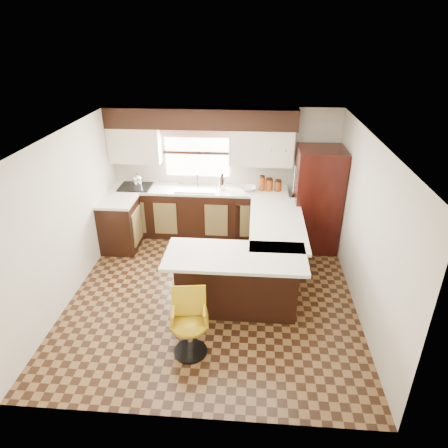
# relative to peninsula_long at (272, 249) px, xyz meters

# --- Properties ---
(floor) EXTENTS (4.40, 4.40, 0.00)m
(floor) POSITION_rel_peninsula_long_xyz_m (-0.90, -0.62, -0.45)
(floor) COLOR #49301A
(floor) RESTS_ON ground
(ceiling) EXTENTS (4.40, 4.40, 0.00)m
(ceiling) POSITION_rel_peninsula_long_xyz_m (-0.90, -0.62, 1.95)
(ceiling) COLOR silver
(ceiling) RESTS_ON wall_back
(wall_back) EXTENTS (4.40, 0.00, 4.40)m
(wall_back) POSITION_rel_peninsula_long_xyz_m (-0.90, 1.58, 0.75)
(wall_back) COLOR beige
(wall_back) RESTS_ON floor
(wall_front) EXTENTS (4.40, 0.00, 4.40)m
(wall_front) POSITION_rel_peninsula_long_xyz_m (-0.90, -2.83, 0.75)
(wall_front) COLOR beige
(wall_front) RESTS_ON floor
(wall_left) EXTENTS (0.00, 4.40, 4.40)m
(wall_left) POSITION_rel_peninsula_long_xyz_m (-3.00, -0.62, 0.75)
(wall_left) COLOR beige
(wall_left) RESTS_ON floor
(wall_right) EXTENTS (0.00, 4.40, 4.40)m
(wall_right) POSITION_rel_peninsula_long_xyz_m (1.20, -0.62, 0.75)
(wall_right) COLOR beige
(wall_right) RESTS_ON floor
(base_cab_back) EXTENTS (3.30, 0.60, 0.90)m
(base_cab_back) POSITION_rel_peninsula_long_xyz_m (-1.35, 1.28, 0.00)
(base_cab_back) COLOR black
(base_cab_back) RESTS_ON floor
(base_cab_left) EXTENTS (0.60, 0.70, 0.90)m
(base_cab_left) POSITION_rel_peninsula_long_xyz_m (-2.70, 0.62, 0.00)
(base_cab_left) COLOR black
(base_cab_left) RESTS_ON floor
(counter_back) EXTENTS (3.30, 0.60, 0.04)m
(counter_back) POSITION_rel_peninsula_long_xyz_m (-1.35, 1.28, 0.47)
(counter_back) COLOR silver
(counter_back) RESTS_ON base_cab_back
(counter_left) EXTENTS (0.60, 0.70, 0.04)m
(counter_left) POSITION_rel_peninsula_long_xyz_m (-2.70, 0.62, 0.47)
(counter_left) COLOR silver
(counter_left) RESTS_ON base_cab_left
(soffit) EXTENTS (3.40, 0.35, 0.36)m
(soffit) POSITION_rel_peninsula_long_xyz_m (-1.30, 1.40, 1.77)
(soffit) COLOR black
(soffit) RESTS_ON wall_back
(upper_cab_left) EXTENTS (0.94, 0.35, 0.64)m
(upper_cab_left) POSITION_rel_peninsula_long_xyz_m (-2.52, 1.40, 1.27)
(upper_cab_left) COLOR beige
(upper_cab_left) RESTS_ON wall_back
(upper_cab_right) EXTENTS (1.14, 0.35, 0.64)m
(upper_cab_right) POSITION_rel_peninsula_long_xyz_m (-0.22, 1.40, 1.27)
(upper_cab_right) COLOR beige
(upper_cab_right) RESTS_ON wall_back
(window_pane) EXTENTS (1.20, 0.02, 0.90)m
(window_pane) POSITION_rel_peninsula_long_xyz_m (-1.40, 1.56, 1.10)
(window_pane) COLOR white
(window_pane) RESTS_ON wall_back
(valance) EXTENTS (1.30, 0.06, 0.18)m
(valance) POSITION_rel_peninsula_long_xyz_m (-1.40, 1.52, 1.49)
(valance) COLOR #D19B93
(valance) RESTS_ON wall_back
(sink) EXTENTS (0.75, 0.45, 0.03)m
(sink) POSITION_rel_peninsula_long_xyz_m (-1.40, 1.25, 0.51)
(sink) COLOR #B2B2B7
(sink) RESTS_ON counter_back
(dishwasher) EXTENTS (0.58, 0.03, 0.78)m
(dishwasher) POSITION_rel_peninsula_long_xyz_m (-0.35, 0.99, -0.02)
(dishwasher) COLOR black
(dishwasher) RESTS_ON floor
(cooktop) EXTENTS (0.58, 0.50, 0.02)m
(cooktop) POSITION_rel_peninsula_long_xyz_m (-2.55, 1.25, 0.51)
(cooktop) COLOR black
(cooktop) RESTS_ON counter_back
(peninsula_long) EXTENTS (0.60, 1.95, 0.90)m
(peninsula_long) POSITION_rel_peninsula_long_xyz_m (0.00, 0.00, 0.00)
(peninsula_long) COLOR black
(peninsula_long) RESTS_ON floor
(peninsula_return) EXTENTS (1.65, 0.60, 0.90)m
(peninsula_return) POSITION_rel_peninsula_long_xyz_m (-0.53, -0.97, 0.00)
(peninsula_return) COLOR black
(peninsula_return) RESTS_ON floor
(counter_pen_long) EXTENTS (0.84, 1.95, 0.04)m
(counter_pen_long) POSITION_rel_peninsula_long_xyz_m (0.05, 0.00, 0.47)
(counter_pen_long) COLOR silver
(counter_pen_long) RESTS_ON peninsula_long
(counter_pen_return) EXTENTS (1.89, 0.84, 0.04)m
(counter_pen_return) POSITION_rel_peninsula_long_xyz_m (-0.55, -1.06, 0.47)
(counter_pen_return) COLOR silver
(counter_pen_return) RESTS_ON peninsula_return
(refrigerator) EXTENTS (0.79, 0.76, 1.84)m
(refrigerator) POSITION_rel_peninsula_long_xyz_m (0.78, 0.97, 0.47)
(refrigerator) COLOR black
(refrigerator) RESTS_ON floor
(bar_chair) EXTENTS (0.52, 0.52, 0.86)m
(bar_chair) POSITION_rel_peninsula_long_xyz_m (-1.05, -1.90, -0.02)
(bar_chair) COLOR #BB9312
(bar_chair) RESTS_ON floor
(kettle) EXTENTS (0.18, 0.18, 0.25)m
(kettle) POSITION_rel_peninsula_long_xyz_m (-2.50, 1.26, 0.64)
(kettle) COLOR silver
(kettle) RESTS_ON cooktop
(percolator) EXTENTS (0.13, 0.13, 0.27)m
(percolator) POSITION_rel_peninsula_long_xyz_m (-0.91, 1.28, 0.63)
(percolator) COLOR silver
(percolator) RESTS_ON counter_back
(mixing_bowl) EXTENTS (0.33, 0.33, 0.07)m
(mixing_bowl) POSITION_rel_peninsula_long_xyz_m (-0.43, 1.28, 0.53)
(mixing_bowl) COLOR white
(mixing_bowl) RESTS_ON counter_back
(canister_large) EXTENTS (0.12, 0.12, 0.25)m
(canister_large) POSITION_rel_peninsula_long_xyz_m (-0.18, 1.30, 0.62)
(canister_large) COLOR #7C360F
(canister_large) RESTS_ON counter_back
(canister_med) EXTENTS (0.13, 0.13, 0.21)m
(canister_med) POSITION_rel_peninsula_long_xyz_m (-0.05, 1.30, 0.60)
(canister_med) COLOR #7C360F
(canister_med) RESTS_ON counter_back
(canister_small) EXTENTS (0.13, 0.13, 0.18)m
(canister_small) POSITION_rel_peninsula_long_xyz_m (0.11, 1.30, 0.58)
(canister_small) COLOR #7C360F
(canister_small) RESTS_ON counter_back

